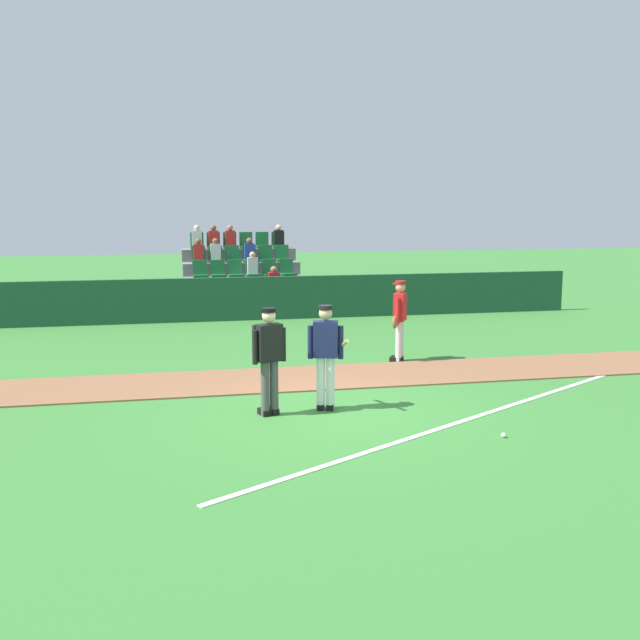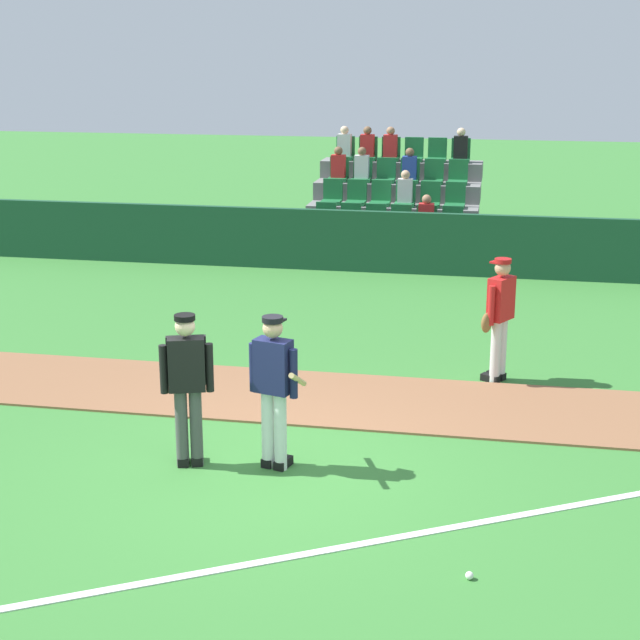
{
  "view_description": "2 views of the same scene",
  "coord_description": "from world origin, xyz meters",
  "px_view_note": "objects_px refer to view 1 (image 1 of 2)",
  "views": [
    {
      "loc": [
        -2.45,
        -11.61,
        3.4
      ],
      "look_at": [
        0.34,
        1.68,
        1.26
      ],
      "focal_mm": 41.53,
      "sensor_mm": 36.0,
      "label": 1
    },
    {
      "loc": [
        2.49,
        -9.73,
        4.57
      ],
      "look_at": [
        0.25,
        1.89,
        1.21
      ],
      "focal_mm": 54.77,
      "sensor_mm": 36.0,
      "label": 2
    }
  ],
  "objects_px": {
    "batter_navy_jersey": "(326,353)",
    "runner_red_jersey": "(399,318)",
    "umpire_home_plate": "(269,355)",
    "baseball": "(504,435)"
  },
  "relations": [
    {
      "from": "batter_navy_jersey",
      "to": "runner_red_jersey",
      "type": "relative_size",
      "value": 1.0
    },
    {
      "from": "batter_navy_jersey",
      "to": "umpire_home_plate",
      "type": "distance_m",
      "value": 0.97
    },
    {
      "from": "umpire_home_plate",
      "to": "batter_navy_jersey",
      "type": "bearing_deg",
      "value": 5.64
    },
    {
      "from": "batter_navy_jersey",
      "to": "baseball",
      "type": "relative_size",
      "value": 23.78
    },
    {
      "from": "umpire_home_plate",
      "to": "baseball",
      "type": "bearing_deg",
      "value": -30.5
    },
    {
      "from": "baseball",
      "to": "runner_red_jersey",
      "type": "bearing_deg",
      "value": 88.56
    },
    {
      "from": "runner_red_jersey",
      "to": "baseball",
      "type": "bearing_deg",
      "value": -91.44
    },
    {
      "from": "runner_red_jersey",
      "to": "baseball",
      "type": "distance_m",
      "value": 5.48
    },
    {
      "from": "runner_red_jersey",
      "to": "baseball",
      "type": "relative_size",
      "value": 23.78
    },
    {
      "from": "umpire_home_plate",
      "to": "baseball",
      "type": "height_order",
      "value": "umpire_home_plate"
    }
  ]
}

